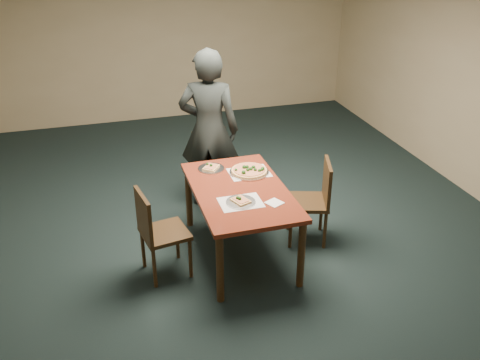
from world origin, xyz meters
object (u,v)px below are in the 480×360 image
object	(u,v)px
dining_table	(240,197)
slice_plate_far	(211,168)
chair_left	(157,229)
chair_far	(213,163)
chair_right	(315,197)
slice_plate_near	(241,201)
pizza_pan	(249,171)
diner	(209,130)

from	to	relation	value
dining_table	slice_plate_far	size ratio (longest dim) A/B	5.36
dining_table	chair_left	distance (m)	0.88
chair_far	slice_plate_far	world-z (taller)	chair_far
chair_right	slice_plate_near	bearing A→B (deg)	-54.08
pizza_pan	slice_plate_near	distance (m)	0.65
diner	slice_plate_far	world-z (taller)	diner
dining_table	chair_left	world-z (taller)	chair_left
chair_right	slice_plate_far	bearing A→B (deg)	-98.55
diner	chair_left	bearing A→B (deg)	78.48
dining_table	chair_left	size ratio (longest dim) A/B	1.65
chair_left	chair_right	world-z (taller)	same
dining_table	pizza_pan	size ratio (longest dim) A/B	3.63
slice_plate_far	diner	bearing A→B (deg)	78.05
chair_right	diner	size ratio (longest dim) A/B	0.48
dining_table	pizza_pan	bearing A→B (deg)	58.68
chair_far	pizza_pan	distance (m)	0.89
pizza_pan	chair_left	bearing A→B (deg)	-156.71
chair_right	slice_plate_far	world-z (taller)	chair_right
chair_left	chair_right	xyz separation A→B (m)	(1.70, 0.16, 0.00)
chair_left	diner	distance (m)	1.58
chair_right	chair_left	bearing A→B (deg)	-66.61
pizza_pan	chair_far	bearing A→B (deg)	103.00
dining_table	slice_plate_near	bearing A→B (deg)	-105.32
chair_right	slice_plate_near	xyz separation A→B (m)	(-0.91, -0.30, 0.25)
pizza_pan	slice_plate_far	world-z (taller)	pizza_pan
dining_table	chair_far	bearing A→B (deg)	89.65
chair_right	slice_plate_near	size ratio (longest dim) A/B	3.25
diner	pizza_pan	xyz separation A→B (m)	(0.23, -0.81, -0.18)
chair_right	slice_plate_near	world-z (taller)	chair_right
chair_far	chair_left	bearing A→B (deg)	-133.65
slice_plate_near	slice_plate_far	xyz separation A→B (m)	(-0.09, 0.79, -0.00)
chair_left	pizza_pan	bearing A→B (deg)	-76.50
chair_right	slice_plate_near	distance (m)	0.99
dining_table	slice_plate_far	bearing A→B (deg)	107.18
chair_far	slice_plate_near	xyz separation A→B (m)	(-0.08, -1.42, 0.25)
diner	pizza_pan	distance (m)	0.86
pizza_pan	slice_plate_near	xyz separation A→B (m)	(-0.27, -0.59, -0.01)
chair_far	pizza_pan	bearing A→B (deg)	-86.62
chair_left	diner	bearing A→B (deg)	-42.82
pizza_pan	slice_plate_far	size ratio (longest dim) A/B	1.48
dining_table	pizza_pan	distance (m)	0.40
chair_left	pizza_pan	size ratio (longest dim) A/B	2.20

